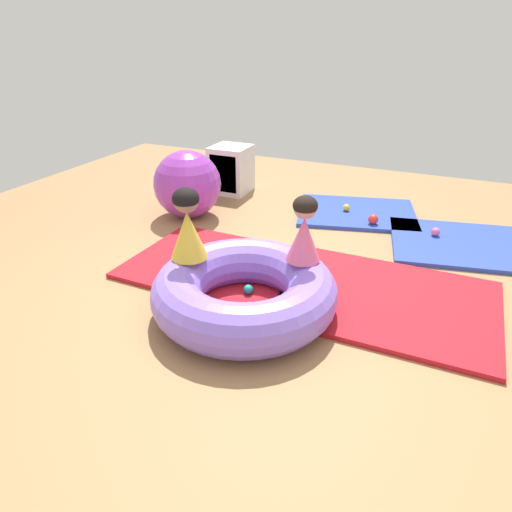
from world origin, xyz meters
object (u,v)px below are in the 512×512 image
inflatable_cushion (244,291)px  play_ball_yellow (346,208)px  play_ball_teal (248,289)px  child_in_pink (304,230)px  play_ball_green (268,275)px  storage_cube (230,170)px  play_ball_blue (240,252)px  child_in_yellow (188,225)px  play_ball_orange (269,251)px  exercise_ball_large (187,184)px  play_ball_red (373,219)px  play_ball_pink (436,232)px

inflatable_cushion → play_ball_yellow: inflatable_cushion is taller
play_ball_teal → child_in_pink: bearing=15.5°
play_ball_yellow → play_ball_teal: bearing=-97.0°
play_ball_yellow → play_ball_green: bearing=-96.5°
child_in_pink → play_ball_teal: size_ratio=6.59×
storage_cube → play_ball_green: bearing=-56.0°
inflatable_cushion → play_ball_blue: size_ratio=19.33×
child_in_yellow → play_ball_teal: child_in_yellow is taller
inflatable_cushion → play_ball_green: bearing=91.6°
play_ball_yellow → storage_cube: (-1.49, 0.17, 0.20)m
play_ball_yellow → play_ball_orange: (-0.34, -1.37, 0.01)m
child_in_yellow → play_ball_green: size_ratio=7.53×
play_ball_orange → exercise_ball_large: (-1.19, 0.64, 0.26)m
play_ball_blue → storage_cube: 1.87m
play_ball_green → play_ball_blue: bearing=143.0°
child_in_pink → play_ball_orange: (-0.48, 0.54, -0.50)m
play_ball_red → play_ball_orange: bearing=-121.6°
child_in_yellow → play_ball_blue: child_in_yellow is taller
child_in_pink → play_ball_teal: child_in_pink is taller
child_in_pink → play_ball_blue: bearing=-126.6°
play_ball_blue → play_ball_teal: 0.65m
child_in_yellow → play_ball_blue: (0.04, 0.74, -0.53)m
play_ball_blue → play_ball_red: size_ratio=0.66×
play_ball_pink → exercise_ball_large: bearing=-170.5°
play_ball_blue → play_ball_teal: play_ball_teal is taller
play_ball_teal → storage_cube: bearing=119.6°
child_in_pink → play_ball_orange: child_in_pink is taller
child_in_pink → play_ball_pink: child_in_pink is taller
play_ball_yellow → play_ball_teal: (-0.25, -2.01, -0.00)m
storage_cube → play_ball_yellow: bearing=-6.6°
play_ball_green → play_ball_red: (0.54, 1.48, 0.02)m
play_ball_pink → exercise_ball_large: 2.53m
play_ball_yellow → child_in_pink: bearing=-86.0°
inflatable_cushion → play_ball_yellow: (0.19, 2.20, -0.10)m
play_ball_blue → play_ball_red: play_ball_red is taller
inflatable_cushion → play_ball_orange: (-0.16, 0.84, -0.09)m
inflatable_cushion → play_ball_pink: (1.13, 1.89, -0.10)m
play_ball_green → play_ball_yellow: bearing=83.5°
play_ball_pink → play_ball_teal: size_ratio=1.14×
play_ball_green → inflatable_cushion: bearing=-88.4°
child_in_pink → child_in_yellow: bearing=-73.3°
child_in_yellow → play_ball_pink: child_in_yellow is taller
play_ball_red → play_ball_orange: (-0.68, -1.11, -0.00)m
play_ball_blue → exercise_ball_large: size_ratio=0.10×
storage_cube → child_in_yellow: bearing=-69.9°
play_ball_orange → storage_cube: size_ratio=0.18×
play_ball_red → child_in_yellow: bearing=-116.4°
play_ball_pink → storage_cube: storage_cube is taller
inflatable_cushion → exercise_ball_large: size_ratio=1.84×
play_ball_orange → play_ball_teal: size_ratio=1.39×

